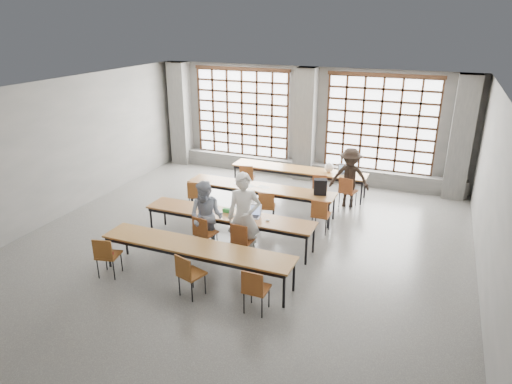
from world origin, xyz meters
TOP-DOWN VIEW (x-y plane):
  - floor at (0.00, 0.00)m, footprint 11.00×11.00m
  - ceiling at (0.00, 0.00)m, footprint 11.00×11.00m
  - wall_back at (0.00, 5.50)m, footprint 10.00×0.00m
  - wall_front at (0.00, -5.50)m, footprint 10.00×0.00m
  - wall_left at (-5.00, 0.00)m, footprint 0.00×11.00m
  - wall_right at (5.00, 0.00)m, footprint 0.00×11.00m
  - column_left at (-4.50, 5.22)m, footprint 0.60×0.55m
  - column_mid at (0.00, 5.22)m, footprint 0.60×0.55m
  - column_right at (4.50, 5.22)m, footprint 0.60×0.55m
  - window_left at (-2.25, 5.42)m, footprint 3.32×0.12m
  - window_right at (2.25, 5.42)m, footprint 3.32×0.12m
  - sill_ledge at (0.00, 5.30)m, footprint 9.80×0.35m
  - desk_row_a at (0.22, 3.89)m, footprint 4.00×0.70m
  - desk_row_b at (-0.27, 2.07)m, footprint 4.00×0.70m
  - desk_row_c at (-0.27, 0.14)m, footprint 4.00×0.70m
  - desk_row_d at (-0.21, -1.48)m, footprint 4.00×0.70m
  - chair_back_left at (-1.16, 3.26)m, footprint 0.51×0.51m
  - chair_back_mid at (1.04, 3.26)m, footprint 0.50×0.50m
  - chair_back_right at (1.80, 3.26)m, footprint 0.50×0.50m
  - chair_mid_left at (-1.85, 1.44)m, footprint 0.52×0.52m
  - chair_mid_centre at (0.15, 1.44)m, footprint 0.52×0.52m
  - chair_mid_right at (1.53, 1.44)m, footprint 0.42×0.43m
  - chair_front_left at (-0.59, -0.48)m, footprint 0.49×0.49m
  - chair_front_right at (0.32, -0.48)m, footprint 0.45×0.45m
  - chair_near_left at (-1.89, -2.11)m, footprint 0.50×0.50m
  - chair_near_mid at (-0.03, -2.11)m, footprint 0.52×0.53m
  - chair_near_right at (1.29, -2.11)m, footprint 0.42×0.43m
  - student_male at (0.33, -0.36)m, footprint 0.82×0.67m
  - student_female at (-0.57, -0.36)m, footprint 0.83×0.67m
  - student_back at (1.82, 3.39)m, footprint 1.13×0.73m
  - laptop_front at (0.27, 0.25)m, footprint 0.39×0.33m
  - laptop_back at (1.55, 4.00)m, footprint 0.42×0.38m
  - mouse at (0.68, 0.12)m, footprint 0.11×0.10m
  - green_box at (-0.32, 0.22)m, footprint 0.26×0.11m
  - phone at (-0.09, 0.04)m, footprint 0.14×0.09m
  - paper_sheet_a at (-0.87, 2.12)m, footprint 0.30×0.22m
  - paper_sheet_b at (-0.57, 2.02)m, footprint 0.36×0.34m
  - paper_sheet_c at (-0.17, 2.07)m, footprint 0.34×0.29m
  - backpack at (1.33, 2.12)m, footprint 0.36×0.28m
  - plastic_bag at (1.12, 3.94)m, footprint 0.32×0.29m
  - red_pouch at (-1.91, -2.03)m, footprint 0.21×0.10m

SIDE VIEW (x-z plane):
  - floor at x=0.00m, z-range 0.00..0.00m
  - sill_ledge at x=0.00m, z-range 0.00..0.50m
  - red_pouch at x=-1.91m, z-range 0.47..0.53m
  - chair_back_left at x=-1.16m, z-range 0.10..0.98m
  - chair_back_mid at x=1.04m, z-range 0.10..0.98m
  - chair_back_right at x=1.80m, z-range 0.10..0.98m
  - chair_mid_left at x=-1.85m, z-range 0.10..0.98m
  - chair_mid_centre at x=0.15m, z-range 0.10..0.98m
  - chair_mid_right at x=1.53m, z-range 0.10..0.98m
  - chair_front_left at x=-0.59m, z-range 0.10..0.98m
  - chair_front_right at x=0.32m, z-range 0.10..0.98m
  - chair_near_left at x=-1.89m, z-range 0.10..0.98m
  - chair_near_mid at x=-0.03m, z-range 0.10..0.98m
  - chair_near_right at x=1.29m, z-range 0.10..0.98m
  - desk_row_a at x=0.22m, z-range 0.30..1.03m
  - desk_row_b at x=-0.27m, z-range 0.30..1.03m
  - desk_row_c at x=-0.27m, z-range 0.30..1.03m
  - desk_row_d at x=-0.21m, z-range 0.30..1.03m
  - paper_sheet_a at x=-0.87m, z-range 0.73..0.73m
  - paper_sheet_b at x=-0.57m, z-range 0.73..0.73m
  - paper_sheet_c at x=-0.17m, z-range 0.73..0.73m
  - phone at x=-0.09m, z-range 0.73..0.74m
  - mouse at x=0.68m, z-range 0.73..0.77m
  - green_box at x=-0.32m, z-range 0.73..0.82m
  - laptop_front at x=0.27m, z-range 0.66..0.92m
  - laptop_back at x=1.55m, z-range 0.66..0.92m
  - student_female at x=-0.57m, z-range 0.00..1.63m
  - student_back at x=1.82m, z-range 0.00..1.65m
  - plastic_bag at x=1.12m, z-range 0.73..1.02m
  - backpack at x=1.33m, z-range 0.73..1.13m
  - student_male at x=0.33m, z-range 0.00..1.93m
  - wall_back at x=0.00m, z-range -3.25..6.75m
  - wall_front at x=0.00m, z-range -3.25..6.75m
  - wall_left at x=-5.00m, z-range -3.75..7.25m
  - wall_right at x=5.00m, z-range -3.75..7.25m
  - column_left at x=-4.50m, z-range 0.00..3.50m
  - column_mid at x=0.00m, z-range 0.00..3.50m
  - column_right at x=4.50m, z-range 0.00..3.50m
  - window_left at x=-2.25m, z-range 0.40..3.40m
  - window_right at x=2.25m, z-range 0.40..3.40m
  - ceiling at x=0.00m, z-range 3.50..3.50m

